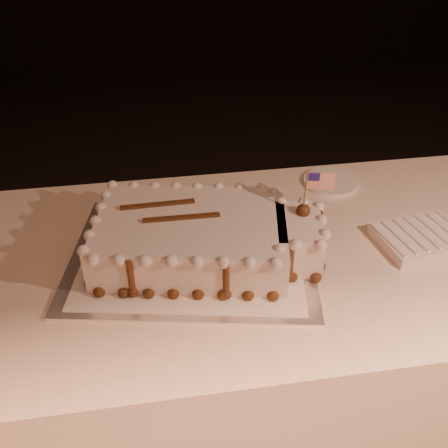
{
  "coord_description": "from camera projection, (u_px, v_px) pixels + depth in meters",
  "views": [
    {
      "loc": [
        -0.25,
        -0.36,
        1.55
      ],
      "look_at": [
        -0.09,
        0.6,
        0.84
      ],
      "focal_mm": 40.0,
      "sensor_mm": 36.0,
      "label": 1
    }
  ],
  "objects": [
    {
      "name": "banquet_table",
      "position": [
        255.0,
        348.0,
        1.49
      ],
      "size": [
        2.4,
        0.8,
        0.75
      ],
      "primitive_type": "cube",
      "color": "#F8DEC1",
      "rests_on": "ground"
    },
    {
      "name": "sheet_cake",
      "position": [
        205.0,
        237.0,
        1.21
      ],
      "size": [
        0.59,
        0.4,
        0.23
      ],
      "color": "silver",
      "rests_on": "doily"
    },
    {
      "name": "cake_board",
      "position": [
        192.0,
        256.0,
        1.25
      ],
      "size": [
        0.68,
        0.56,
        0.01
      ],
      "primitive_type": "cube",
      "rotation": [
        0.0,
        0.0,
        -0.19
      ],
      "color": "white",
      "rests_on": "banquet_table"
    },
    {
      "name": "side_plate",
      "position": [
        330.0,
        182.0,
        1.53
      ],
      "size": [
        0.17,
        0.17,
        0.01
      ],
      "primitive_type": "cylinder",
      "color": "white",
      "rests_on": "banquet_table"
    },
    {
      "name": "doily",
      "position": [
        192.0,
        254.0,
        1.24
      ],
      "size": [
        0.6,
        0.5,
        0.0
      ],
      "primitive_type": "cube",
      "rotation": [
        0.0,
        0.0,
        -0.19
      ],
      "color": "white",
      "rests_on": "cake_board"
    },
    {
      "name": "napkin_stack",
      "position": [
        421.0,
        238.0,
        1.29
      ],
      "size": [
        0.24,
        0.19,
        0.04
      ],
      "color": "white",
      "rests_on": "banquet_table"
    }
  ]
}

